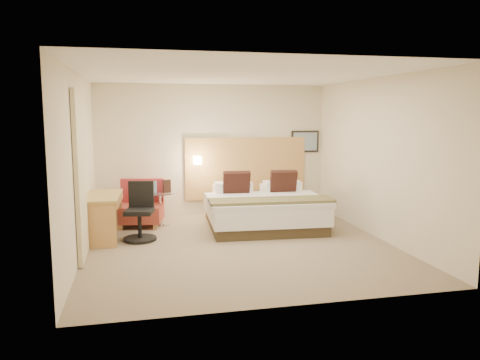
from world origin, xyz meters
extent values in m
cube|color=#827058|center=(0.00, 0.00, -0.01)|extent=(4.80, 5.00, 0.02)
cube|color=white|center=(0.00, 0.00, 2.71)|extent=(4.80, 5.00, 0.02)
cube|color=beige|center=(0.00, 2.51, 1.35)|extent=(4.80, 0.02, 2.70)
cube|color=beige|center=(0.00, -2.51, 1.35)|extent=(4.80, 0.02, 2.70)
cube|color=beige|center=(-2.41, 0.00, 1.35)|extent=(0.02, 5.00, 2.70)
cube|color=beige|center=(2.41, 0.00, 1.35)|extent=(0.02, 5.00, 2.70)
cube|color=#BD8949|center=(0.70, 2.47, 0.95)|extent=(2.60, 0.04, 1.30)
cube|color=black|center=(2.02, 2.48, 1.50)|extent=(0.62, 0.03, 0.47)
cube|color=gray|center=(2.02, 2.46, 1.50)|extent=(0.54, 0.01, 0.39)
cylinder|color=silver|center=(-0.35, 2.42, 1.15)|extent=(0.02, 0.12, 0.02)
cube|color=#F3E2BD|center=(-0.35, 2.36, 1.15)|extent=(0.15, 0.15, 0.15)
cube|color=beige|center=(-2.36, -0.25, 1.22)|extent=(0.06, 0.90, 2.42)
cylinder|color=#779BB9|center=(-1.25, 1.72, 0.73)|extent=(0.08, 0.08, 0.22)
cube|color=#3B2018|center=(-1.03, 1.68, 0.74)|extent=(0.15, 0.10, 0.24)
cube|color=#382D1C|center=(0.71, 1.14, 0.09)|extent=(2.09, 2.09, 0.18)
cube|color=white|center=(0.71, 1.14, 0.34)|extent=(2.16, 2.16, 0.31)
cube|color=silver|center=(0.70, 0.86, 0.54)|extent=(2.18, 1.59, 0.10)
cube|color=white|center=(0.27, 1.93, 0.58)|extent=(0.74, 0.43, 0.18)
cube|color=white|center=(1.25, 1.87, 0.58)|extent=(0.74, 0.43, 0.18)
cube|color=white|center=(0.25, 1.66, 0.68)|extent=(0.74, 0.43, 0.18)
cube|color=white|center=(1.23, 1.60, 0.68)|extent=(0.74, 0.43, 0.18)
cube|color=black|center=(0.27, 1.46, 0.76)|extent=(0.53, 0.30, 0.52)
cube|color=black|center=(1.19, 1.40, 0.76)|extent=(0.53, 0.30, 0.52)
cube|color=#A97F22|center=(0.67, 0.45, 0.62)|extent=(2.17, 0.69, 0.05)
cube|color=tan|center=(-1.91, 1.43, 0.05)|extent=(0.10, 0.10, 0.10)
cube|color=tan|center=(-1.27, 1.31, 0.05)|extent=(0.10, 0.10, 0.10)
cube|color=#AF8352|center=(-1.80, 1.99, 0.05)|extent=(0.10, 0.10, 0.10)
cube|color=#AA8B50|center=(-1.16, 1.87, 0.05)|extent=(0.10, 0.10, 0.10)
cube|color=maroon|center=(-1.54, 1.65, 0.25)|extent=(0.94, 0.85, 0.31)
cube|color=#A42C31|center=(-1.48, 1.94, 0.63)|extent=(0.82, 0.28, 0.46)
cube|color=black|center=(-1.50, 1.83, 0.56)|extent=(0.42, 0.26, 0.40)
cylinder|color=silver|center=(-1.16, 1.68, 0.01)|extent=(0.48, 0.48, 0.02)
cylinder|color=white|center=(-1.16, 1.68, 0.31)|extent=(0.06, 0.06, 0.58)
cylinder|color=white|center=(-1.16, 1.68, 0.61)|extent=(0.70, 0.70, 0.01)
cube|color=#B19045|center=(-2.14, 0.83, 0.74)|extent=(0.61, 1.24, 0.04)
cube|color=tan|center=(-2.17, 0.27, 0.36)|extent=(0.51, 0.07, 0.72)
cube|color=#AB7543|center=(-2.11, 1.40, 0.36)|extent=(0.51, 0.07, 0.72)
cube|color=#C2864C|center=(-2.09, 0.83, 0.66)|extent=(0.51, 1.15, 0.10)
cylinder|color=black|center=(-1.55, 0.61, 0.03)|extent=(0.65, 0.65, 0.04)
cylinder|color=black|center=(-1.55, 0.61, 0.26)|extent=(0.07, 0.07, 0.42)
cube|color=black|center=(-1.55, 0.61, 0.49)|extent=(0.52, 0.52, 0.07)
cube|color=black|center=(-1.51, 0.81, 0.76)|extent=(0.42, 0.14, 0.44)
camera|label=1|loc=(-1.57, -7.15, 2.09)|focal=35.00mm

